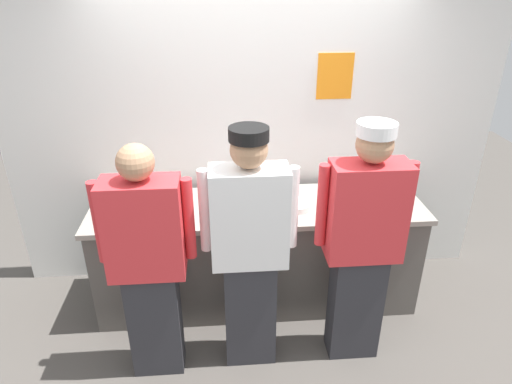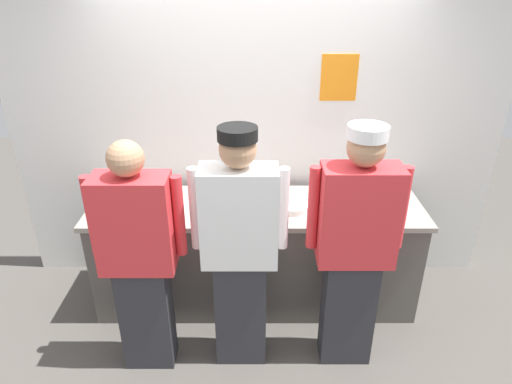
% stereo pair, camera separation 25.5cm
% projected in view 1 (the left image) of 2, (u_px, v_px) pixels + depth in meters
% --- Properties ---
extents(ground_plane, '(9.00, 9.00, 0.00)m').
position_uv_depth(ground_plane, '(261.00, 327.00, 3.54)').
color(ground_plane, '#514C47').
extents(wall_back, '(4.05, 0.11, 2.72)m').
position_uv_depth(wall_back, '(253.00, 129.00, 3.70)').
color(wall_back, white).
rests_on(wall_back, ground).
extents(prep_counter, '(2.58, 0.70, 0.90)m').
position_uv_depth(prep_counter, '(258.00, 253.00, 3.68)').
color(prep_counter, '#56514C').
rests_on(prep_counter, ground).
extents(chef_near_left, '(0.61, 0.24, 1.68)m').
position_uv_depth(chef_near_left, '(148.00, 262.00, 2.82)').
color(chef_near_left, '#2D2D33').
rests_on(chef_near_left, ground).
extents(chef_center, '(0.62, 0.24, 1.74)m').
position_uv_depth(chef_center, '(250.00, 248.00, 2.88)').
color(chef_center, '#2D2D33').
rests_on(chef_center, ground).
extents(chef_far_right, '(0.63, 0.24, 1.75)m').
position_uv_depth(chef_far_right, '(363.00, 242.00, 2.93)').
color(chef_far_right, '#2D2D33').
rests_on(chef_far_right, ground).
extents(plate_stack_front, '(0.24, 0.24, 0.05)m').
position_uv_depth(plate_stack_front, '(295.00, 205.00, 3.43)').
color(plate_stack_front, white).
rests_on(plate_stack_front, prep_counter).
extents(plate_stack_rear, '(0.23, 0.23, 0.05)m').
position_uv_depth(plate_stack_rear, '(149.00, 215.00, 3.29)').
color(plate_stack_rear, white).
rests_on(plate_stack_rear, prep_counter).
extents(mixing_bowl_steel, '(0.37, 0.37, 0.12)m').
position_uv_depth(mixing_bowl_steel, '(352.00, 196.00, 3.49)').
color(mixing_bowl_steel, '#B7BABF').
rests_on(mixing_bowl_steel, prep_counter).
extents(sheet_tray, '(0.53, 0.39, 0.02)m').
position_uv_depth(sheet_tray, '(235.00, 204.00, 3.47)').
color(sheet_tray, '#B7BABF').
rests_on(sheet_tray, prep_counter).
extents(squeeze_bottle_primary, '(0.06, 0.06, 0.18)m').
position_uv_depth(squeeze_bottle_primary, '(122.00, 196.00, 3.44)').
color(squeeze_bottle_primary, orange).
rests_on(squeeze_bottle_primary, prep_counter).
extents(ramekin_red_sauce, '(0.09, 0.09, 0.04)m').
position_uv_depth(ramekin_red_sauce, '(156.00, 203.00, 3.46)').
color(ramekin_red_sauce, white).
rests_on(ramekin_red_sauce, prep_counter).
extents(ramekin_yellow_sauce, '(0.08, 0.08, 0.04)m').
position_uv_depth(ramekin_yellow_sauce, '(387.00, 187.00, 3.72)').
color(ramekin_yellow_sauce, white).
rests_on(ramekin_yellow_sauce, prep_counter).
extents(deli_cup, '(0.09, 0.09, 0.08)m').
position_uv_depth(deli_cup, '(120.00, 216.00, 3.25)').
color(deli_cup, white).
rests_on(deli_cup, prep_counter).
extents(chefs_knife, '(0.28, 0.03, 0.02)m').
position_uv_depth(chefs_knife, '(158.00, 215.00, 3.32)').
color(chefs_knife, '#B7BABF').
rests_on(chefs_knife, prep_counter).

